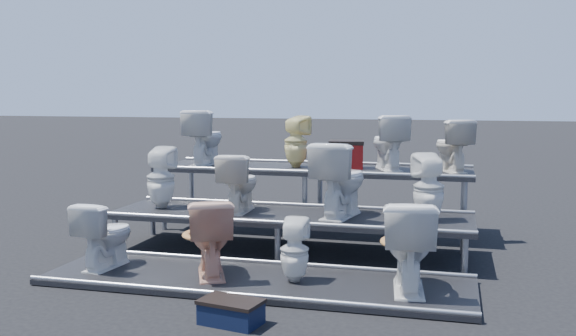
% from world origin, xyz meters
% --- Properties ---
extents(ground, '(80.00, 80.00, 0.00)m').
position_xyz_m(ground, '(0.00, 0.00, 0.00)').
color(ground, black).
rests_on(ground, ground).
extents(tier_front, '(4.20, 1.20, 0.06)m').
position_xyz_m(tier_front, '(0.00, -1.30, 0.03)').
color(tier_front, black).
rests_on(tier_front, ground).
extents(tier_mid, '(4.20, 1.20, 0.46)m').
position_xyz_m(tier_mid, '(0.00, 0.00, 0.23)').
color(tier_mid, black).
rests_on(tier_mid, ground).
extents(tier_back, '(4.20, 1.20, 0.86)m').
position_xyz_m(tier_back, '(0.00, 1.30, 0.43)').
color(tier_back, black).
rests_on(tier_back, ground).
extents(toilet_0, '(0.46, 0.72, 0.69)m').
position_xyz_m(toilet_0, '(-1.62, -1.30, 0.41)').
color(toilet_0, silver).
rests_on(toilet_0, tier_front).
extents(toilet_1, '(0.71, 0.87, 0.78)m').
position_xyz_m(toilet_1, '(-0.46, -1.30, 0.45)').
color(toilet_1, tan).
rests_on(toilet_1, tier_front).
extents(toilet_2, '(0.29, 0.30, 0.61)m').
position_xyz_m(toilet_2, '(0.40, -1.30, 0.37)').
color(toilet_2, silver).
rests_on(toilet_2, tier_front).
extents(toilet_3, '(0.56, 0.87, 0.85)m').
position_xyz_m(toilet_3, '(1.47, -1.30, 0.48)').
color(toilet_3, silver).
rests_on(toilet_3, tier_front).
extents(toilet_4, '(0.35, 0.36, 0.75)m').
position_xyz_m(toilet_4, '(-1.61, 0.00, 0.83)').
color(toilet_4, silver).
rests_on(toilet_4, tier_mid).
extents(toilet_5, '(0.41, 0.69, 0.69)m').
position_xyz_m(toilet_5, '(-0.61, 0.00, 0.81)').
color(toilet_5, beige).
rests_on(toilet_5, tier_mid).
extents(toilet_6, '(0.63, 0.91, 0.85)m').
position_xyz_m(toilet_6, '(0.61, 0.00, 0.89)').
color(toilet_6, silver).
rests_on(toilet_6, tier_mid).
extents(toilet_7, '(0.44, 0.44, 0.74)m').
position_xyz_m(toilet_7, '(1.58, 0.00, 0.83)').
color(toilet_7, silver).
rests_on(toilet_7, tier_mid).
extents(toilet_8, '(0.44, 0.76, 0.77)m').
position_xyz_m(toilet_8, '(-1.56, 1.30, 1.24)').
color(toilet_8, silver).
rests_on(toilet_8, tier_back).
extents(toilet_9, '(0.41, 0.42, 0.70)m').
position_xyz_m(toilet_9, '(-0.24, 1.30, 1.21)').
color(toilet_9, beige).
rests_on(toilet_9, tier_back).
extents(toilet_10, '(0.63, 0.81, 0.72)m').
position_xyz_m(toilet_10, '(1.01, 1.30, 1.22)').
color(toilet_10, silver).
rests_on(toilet_10, tier_back).
extents(toilet_11, '(0.60, 0.75, 0.67)m').
position_xyz_m(toilet_11, '(1.81, 1.30, 1.20)').
color(toilet_11, beige).
rests_on(toilet_11, tier_back).
extents(red_crate, '(0.49, 0.41, 0.32)m').
position_xyz_m(red_crate, '(0.45, 1.36, 1.02)').
color(red_crate, maroon).
rests_on(red_crate, tier_back).
extents(step_stool, '(0.53, 0.37, 0.17)m').
position_xyz_m(step_stool, '(0.14, -2.39, 0.09)').
color(step_stool, black).
rests_on(step_stool, ground).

